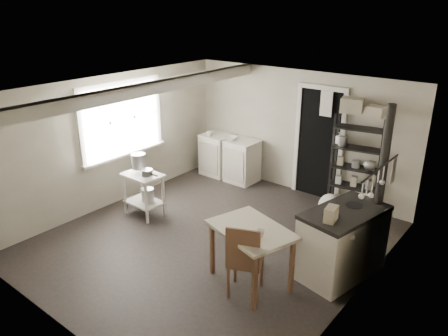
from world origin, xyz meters
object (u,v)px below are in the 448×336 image
Objects in this scene: stockpot at (139,161)px; chair at (246,259)px; prep_table at (144,193)px; stove at (342,244)px; flour_sack at (330,207)px; work_table at (251,257)px; base_cabinets at (229,156)px; shelf_rack at (356,159)px.

stockpot is 2.84m from chair.
stove is at bearing 8.03° from prep_table.
stockpot is at bearing 164.78° from prep_table.
flour_sack is at bearing 33.01° from stockpot.
stove reaches higher than work_table.
stockpot is at bearing -160.94° from stove.
prep_table is 2.69m from chair.
base_cabinets is at bearing 84.75° from stockpot.
chair is at bearing -102.65° from shelf_rack.
work_table is 2.21× the size of flour_sack.
flour_sack is at bearing -113.86° from shelf_rack.
chair is 2.44m from flour_sack.
stove is 1.53m from flour_sack.
prep_table is 1.57× the size of flour_sack.
prep_table is at bearing -15.22° from stockpot.
stockpot is 2.75m from work_table.
chair reaches higher than base_cabinets.
stockpot is at bearing 142.40° from chair.
work_table is at bearing 85.56° from chair.
prep_table is 0.71× the size of work_table.
stockpot is (-0.11, 0.03, 0.54)m from prep_table.
work_table is at bearing -47.39° from base_cabinets.
stockpot is 0.15× the size of shelf_rack.
shelf_rack is 0.93m from flour_sack.
flour_sack is (2.57, 1.77, -0.16)m from prep_table.
stockpot is 0.26× the size of chair.
base_cabinets is (0.09, 2.23, 0.06)m from prep_table.
base_cabinets reaches higher than flour_sack.
shelf_rack reaches higher than flour_sack.
prep_table is 2.90× the size of stockpot.
flour_sack is at bearing 89.22° from work_table.
work_table is at bearing -10.34° from stockpot.
shelf_rack is 2.87m from work_table.
chair is (-0.10, -3.01, -0.46)m from shelf_rack.
chair is (2.61, -0.65, 0.08)m from prep_table.
chair is (0.07, -0.20, 0.10)m from work_table.
shelf_rack reaches higher than stove.
shelf_rack is 3.05m from chair.
shelf_rack reaches higher than base_cabinets.
prep_table is 2.58m from work_table.
base_cabinets is 0.75× the size of shelf_rack.
stockpot is at bearing -146.99° from flour_sack.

